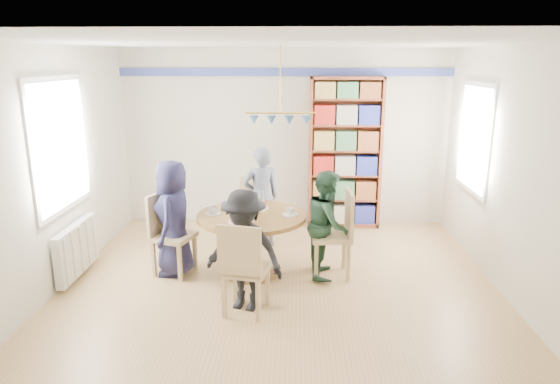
{
  "coord_description": "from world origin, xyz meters",
  "views": [
    {
      "loc": [
        0.2,
        -5.17,
        2.54
      ],
      "look_at": [
        0.0,
        0.4,
        1.05
      ],
      "focal_mm": 32.0,
      "sensor_mm": 36.0,
      "label": 1
    }
  ],
  "objects_px": {
    "radiator": "(77,249)",
    "dining_table": "(252,230)",
    "chair_near": "(243,265)",
    "chair_right": "(339,230)",
    "person_left": "(173,218)",
    "person_far": "(261,197)",
    "person_right": "(328,224)",
    "chair_left": "(167,230)",
    "chair_far": "(255,208)",
    "bookshelf": "(345,155)",
    "person_near": "(244,251)"
  },
  "relations": [
    {
      "from": "radiator",
      "to": "person_far",
      "type": "distance_m",
      "value": 2.42
    },
    {
      "from": "chair_near",
      "to": "person_far",
      "type": "xyz_separation_m",
      "value": [
        0.04,
        1.98,
        0.15
      ]
    },
    {
      "from": "chair_near",
      "to": "chair_left",
      "type": "bearing_deg",
      "value": 134.92
    },
    {
      "from": "person_right",
      "to": "person_far",
      "type": "relative_size",
      "value": 0.92
    },
    {
      "from": "radiator",
      "to": "person_left",
      "type": "height_order",
      "value": "person_left"
    },
    {
      "from": "dining_table",
      "to": "person_right",
      "type": "bearing_deg",
      "value": -0.86
    },
    {
      "from": "chair_left",
      "to": "bookshelf",
      "type": "relative_size",
      "value": 0.44
    },
    {
      "from": "chair_far",
      "to": "person_right",
      "type": "xyz_separation_m",
      "value": [
        0.96,
        -1.08,
        0.13
      ]
    },
    {
      "from": "radiator",
      "to": "dining_table",
      "type": "xyz_separation_m",
      "value": [
        2.07,
        0.17,
        0.21
      ]
    },
    {
      "from": "chair_far",
      "to": "bookshelf",
      "type": "distance_m",
      "value": 1.66
    },
    {
      "from": "dining_table",
      "to": "person_far",
      "type": "relative_size",
      "value": 0.93
    },
    {
      "from": "radiator",
      "to": "chair_left",
      "type": "relative_size",
      "value": 1.0
    },
    {
      "from": "radiator",
      "to": "chair_far",
      "type": "distance_m",
      "value": 2.38
    },
    {
      "from": "chair_right",
      "to": "chair_far",
      "type": "height_order",
      "value": "chair_right"
    },
    {
      "from": "person_near",
      "to": "person_far",
      "type": "bearing_deg",
      "value": 106.58
    },
    {
      "from": "chair_far",
      "to": "person_near",
      "type": "xyz_separation_m",
      "value": [
        0.06,
        -1.96,
        0.13
      ]
    },
    {
      "from": "chair_left",
      "to": "chair_near",
      "type": "relative_size",
      "value": 1.0
    },
    {
      "from": "chair_far",
      "to": "radiator",
      "type": "bearing_deg",
      "value": -148.47
    },
    {
      "from": "chair_right",
      "to": "person_near",
      "type": "bearing_deg",
      "value": -139.76
    },
    {
      "from": "dining_table",
      "to": "chair_right",
      "type": "height_order",
      "value": "chair_right"
    },
    {
      "from": "radiator",
      "to": "person_right",
      "type": "bearing_deg",
      "value": 3.08
    },
    {
      "from": "chair_left",
      "to": "chair_near",
      "type": "bearing_deg",
      "value": -45.08
    },
    {
      "from": "chair_right",
      "to": "person_far",
      "type": "distance_m",
      "value": 1.38
    },
    {
      "from": "chair_left",
      "to": "person_right",
      "type": "xyz_separation_m",
      "value": [
        1.93,
        0.0,
        0.1
      ]
    },
    {
      "from": "person_left",
      "to": "person_far",
      "type": "height_order",
      "value": "same"
    },
    {
      "from": "person_left",
      "to": "chair_left",
      "type": "bearing_deg",
      "value": -92.67
    },
    {
      "from": "chair_right",
      "to": "person_right",
      "type": "distance_m",
      "value": 0.15
    },
    {
      "from": "person_far",
      "to": "person_near",
      "type": "bearing_deg",
      "value": 67.69
    },
    {
      "from": "dining_table",
      "to": "chair_far",
      "type": "height_order",
      "value": "chair_far"
    },
    {
      "from": "chair_right",
      "to": "person_near",
      "type": "relative_size",
      "value": 0.82
    },
    {
      "from": "radiator",
      "to": "person_far",
      "type": "xyz_separation_m",
      "value": [
        2.12,
        1.11,
        0.35
      ]
    },
    {
      "from": "chair_far",
      "to": "chair_right",
      "type": "bearing_deg",
      "value": -44.83
    },
    {
      "from": "radiator",
      "to": "chair_far",
      "type": "bearing_deg",
      "value": 31.53
    },
    {
      "from": "radiator",
      "to": "chair_right",
      "type": "xyz_separation_m",
      "value": [
        3.11,
        0.16,
        0.23
      ]
    },
    {
      "from": "chair_near",
      "to": "person_right",
      "type": "height_order",
      "value": "person_right"
    },
    {
      "from": "bookshelf",
      "to": "person_right",
      "type": "bearing_deg",
      "value": -100.74
    },
    {
      "from": "radiator",
      "to": "chair_right",
      "type": "bearing_deg",
      "value": 2.95
    },
    {
      "from": "chair_left",
      "to": "person_far",
      "type": "height_order",
      "value": "person_far"
    },
    {
      "from": "chair_right",
      "to": "chair_far",
      "type": "distance_m",
      "value": 1.54
    },
    {
      "from": "chair_far",
      "to": "person_far",
      "type": "bearing_deg",
      "value": -53.77
    },
    {
      "from": "bookshelf",
      "to": "dining_table",
      "type": "bearing_deg",
      "value": -124.1
    },
    {
      "from": "chair_right",
      "to": "chair_far",
      "type": "xyz_separation_m",
      "value": [
        -1.09,
        1.08,
        -0.07
      ]
    },
    {
      "from": "person_right",
      "to": "person_near",
      "type": "bearing_deg",
      "value": 138.68
    },
    {
      "from": "dining_table",
      "to": "chair_left",
      "type": "relative_size",
      "value": 1.3
    },
    {
      "from": "radiator",
      "to": "chair_near",
      "type": "bearing_deg",
      "value": -22.72
    },
    {
      "from": "chair_left",
      "to": "person_near",
      "type": "relative_size",
      "value": 0.78
    },
    {
      "from": "radiator",
      "to": "person_near",
      "type": "bearing_deg",
      "value": -18.93
    },
    {
      "from": "chair_near",
      "to": "chair_right",
      "type": "bearing_deg",
      "value": 45.14
    },
    {
      "from": "chair_right",
      "to": "person_left",
      "type": "bearing_deg",
      "value": -179.82
    },
    {
      "from": "person_near",
      "to": "bookshelf",
      "type": "distance_m",
      "value": 3.07
    }
  ]
}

